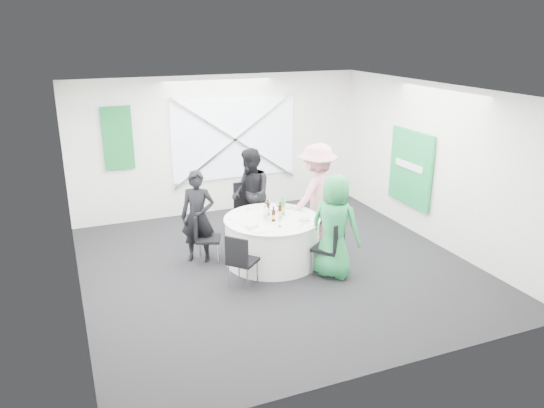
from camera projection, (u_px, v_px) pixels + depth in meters
name	position (u px, v px, depth m)	size (l,w,h in m)	color
floor	(277.00, 266.00, 8.61)	(6.00, 6.00, 0.00)	black
ceiling	(277.00, 91.00, 7.71)	(6.00, 6.00, 0.00)	silver
wall_back	(220.00, 145.00, 10.79)	(6.00, 6.00, 0.00)	white
wall_front	(388.00, 258.00, 5.53)	(6.00, 6.00, 0.00)	white
wall_left	(70.00, 207.00, 7.08)	(6.00, 6.00, 0.00)	white
wall_right	(435.00, 165.00, 9.24)	(6.00, 6.00, 0.00)	white
window_panel	(234.00, 139.00, 10.83)	(2.60, 0.03, 1.60)	silver
window_brace_a	(235.00, 140.00, 10.80)	(0.05, 0.05, 3.16)	silver
window_brace_b	(235.00, 140.00, 10.80)	(0.05, 0.05, 3.16)	silver
green_banner	(118.00, 138.00, 9.93)	(0.55, 0.04, 1.20)	#146625
green_sign	(410.00, 168.00, 9.81)	(0.05, 1.20, 1.40)	#1B9545
banquet_table	(272.00, 240.00, 8.66)	(1.56, 1.56, 0.76)	silver
chair_back	(247.00, 205.00, 9.68)	(0.46, 0.47, 1.00)	black
chair_back_left	(203.00, 235.00, 8.60)	(0.50, 0.49, 0.84)	black
chair_back_right	(315.00, 213.00, 9.43)	(0.55, 0.55, 0.91)	black
chair_front_right	(332.00, 244.00, 8.13)	(0.57, 0.57, 0.89)	black
chair_front_left	(240.00, 258.00, 7.71)	(0.55, 0.54, 0.85)	black
person_man_back_left	(198.00, 217.00, 8.60)	(0.56, 0.36, 1.52)	black
person_man_back	(251.00, 194.00, 9.52)	(0.81, 0.44, 1.66)	black
person_woman_pink	(317.00, 195.00, 9.19)	(1.18, 0.55, 1.82)	pink
person_woman_green	(335.00, 226.00, 8.04)	(0.80, 0.52, 1.63)	#268C4A
plate_back	(258.00, 207.00, 9.03)	(0.24, 0.24, 0.01)	white
plate_back_left	(236.00, 217.00, 8.55)	(0.26, 0.26, 0.01)	white
plate_back_right	(289.00, 207.00, 9.00)	(0.28, 0.28, 0.04)	white
plate_front_right	(304.00, 220.00, 8.40)	(0.26, 0.26, 0.04)	white
plate_front_left	(259.00, 230.00, 8.03)	(0.28, 0.28, 0.01)	white
napkin	(252.00, 226.00, 8.09)	(0.18, 0.12, 0.05)	silver
beer_bottle_a	(266.00, 212.00, 8.48)	(0.06, 0.06, 0.28)	#341809
beer_bottle_b	(268.00, 209.00, 8.63)	(0.06, 0.06, 0.27)	#341809
beer_bottle_c	(280.00, 212.00, 8.50)	(0.06, 0.06, 0.28)	#341809
beer_bottle_d	(274.00, 216.00, 8.38)	(0.06, 0.06, 0.25)	#341809
green_water_bottle	(283.00, 208.00, 8.64)	(0.08, 0.08, 0.31)	green
clear_water_bottle	(266.00, 215.00, 8.36)	(0.08, 0.08, 0.28)	white
wine_glass_a	(280.00, 219.00, 8.14)	(0.07, 0.07, 0.17)	white
wine_glass_b	(269.00, 203.00, 8.87)	(0.07, 0.07, 0.17)	white
wine_glass_c	(284.00, 205.00, 8.77)	(0.07, 0.07, 0.17)	white
wine_glass_d	(277.00, 204.00, 8.81)	(0.07, 0.07, 0.17)	white
fork_a	(271.00, 206.00, 9.08)	(0.01, 0.15, 0.01)	silver
knife_a	(249.00, 209.00, 8.94)	(0.01, 0.15, 0.01)	silver
fork_b	(301.00, 211.00, 8.83)	(0.01, 0.15, 0.01)	silver
knife_b	(284.00, 207.00, 9.05)	(0.01, 0.15, 0.01)	silver
fork_c	(245.00, 227.00, 8.17)	(0.01, 0.15, 0.01)	silver
knife_c	(262.00, 231.00, 8.01)	(0.01, 0.15, 0.01)	silver
fork_d	(301.00, 226.00, 8.20)	(0.01, 0.15, 0.01)	silver
knife_d	(308.00, 219.00, 8.49)	(0.01, 0.15, 0.01)	silver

